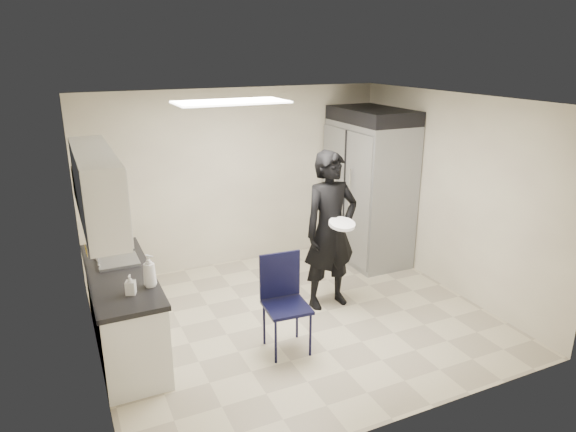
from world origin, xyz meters
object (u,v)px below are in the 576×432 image
commercial_fridge (369,192)px  folding_chair (287,307)px  man_tuxedo (330,231)px  lower_counter (124,313)px

commercial_fridge → folding_chair: commercial_fridge is taller
commercial_fridge → folding_chair: 2.93m
folding_chair → man_tuxedo: 1.28m
lower_counter → man_tuxedo: bearing=-0.7°
folding_chair → commercial_fridge: bearing=44.2°
lower_counter → man_tuxedo: man_tuxedo is taller
lower_counter → commercial_fridge: 3.98m
folding_chair → man_tuxedo: bearing=42.8°
commercial_fridge → lower_counter: bearing=-164.1°
man_tuxedo → lower_counter: bearing=177.0°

